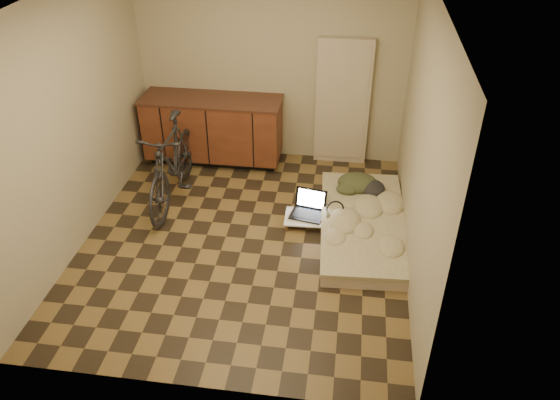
# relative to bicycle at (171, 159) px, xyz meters

# --- Properties ---
(room_shell) EXTENTS (3.50, 4.00, 2.60)m
(room_shell) POSITION_rel_bicycle_xyz_m (0.99, -0.66, 0.73)
(room_shell) COLOR brown
(room_shell) RESTS_ON ground
(cabinets) EXTENTS (1.84, 0.62, 0.91)m
(cabinets) POSITION_rel_bicycle_xyz_m (0.24, 1.04, -0.11)
(cabinets) COLOR black
(cabinets) RESTS_ON ground
(appliance_panel) EXTENTS (0.70, 0.10, 1.70)m
(appliance_panel) POSITION_rel_bicycle_xyz_m (1.94, 1.28, 0.28)
(appliance_panel) COLOR #C4B59B
(appliance_panel) RESTS_ON ground
(bicycle) EXTENTS (0.54, 1.78, 1.15)m
(bicycle) POSITION_rel_bicycle_xyz_m (0.00, 0.00, 0.00)
(bicycle) COLOR black
(bicycle) RESTS_ON ground
(futon) EXTENTS (1.06, 2.03, 0.17)m
(futon) POSITION_rel_bicycle_xyz_m (2.29, -0.34, -0.49)
(futon) COLOR beige
(futon) RESTS_ON ground
(clothing_pile) EXTENTS (0.54, 0.46, 0.21)m
(clothing_pile) POSITION_rel_bicycle_xyz_m (2.25, 0.32, -0.30)
(clothing_pile) COLOR #343C23
(clothing_pile) RESTS_ON futon
(headphones) EXTENTS (0.27, 0.26, 0.15)m
(headphones) POSITION_rel_bicycle_xyz_m (1.96, -0.30, -0.33)
(headphones) COLOR black
(headphones) RESTS_ON futon
(lap_desk) EXTENTS (0.61, 0.40, 0.10)m
(lap_desk) POSITION_rel_bicycle_xyz_m (1.69, -0.28, -0.49)
(lap_desk) COLOR brown
(lap_desk) RESTS_ON ground
(laptop) EXTENTS (0.42, 0.39, 0.25)m
(laptop) POSITION_rel_bicycle_xyz_m (1.66, -0.21, -0.42)
(laptop) COLOR black
(laptop) RESTS_ON lap_desk
(mouse) EXTENTS (0.08, 0.10, 0.03)m
(mouse) POSITION_rel_bicycle_xyz_m (1.88, -0.29, -0.46)
(mouse) COLOR white
(mouse) RESTS_ON lap_desk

